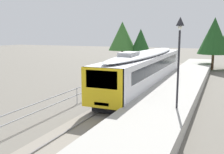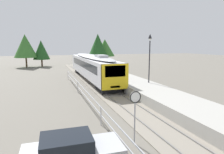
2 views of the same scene
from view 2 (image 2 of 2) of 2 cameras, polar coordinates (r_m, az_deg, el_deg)
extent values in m
plane|color=#6B665B|center=(22.31, -9.49, -3.97)|extent=(160.00, 160.00, 0.00)
cube|color=gray|center=(22.97, -2.08, -3.39)|extent=(3.20, 60.00, 0.06)
cube|color=slate|center=(22.76, -3.82, -3.34)|extent=(0.08, 60.00, 0.08)
cube|color=slate|center=(23.17, -0.37, -3.09)|extent=(0.08, 60.00, 0.08)
cube|color=silver|center=(28.80, -5.84, 3.06)|extent=(2.80, 19.99, 2.55)
cube|color=yellow|center=(19.38, 0.87, 0.08)|extent=(2.80, 0.24, 2.55)
cube|color=black|center=(19.22, 0.95, 1.69)|extent=(2.13, 0.08, 1.12)
cube|color=black|center=(28.76, -5.85, 3.87)|extent=(2.82, 16.80, 0.92)
ellipsoid|color=#B2B5BA|center=(28.68, -5.89, 5.95)|extent=(2.69, 19.19, 0.44)
cube|color=#B2B5BA|center=(23.83, -3.15, 5.99)|extent=(1.10, 2.20, 0.36)
cube|color=#EAE5C6|center=(19.50, 0.93, -2.84)|extent=(1.00, 0.10, 0.20)
cube|color=black|center=(21.81, -1.20, -3.03)|extent=(2.24, 3.20, 0.55)
cube|color=black|center=(36.37, -8.54, 1.84)|extent=(2.24, 3.20, 0.55)
cube|color=#A8A59E|center=(24.01, 5.36, -1.84)|extent=(3.90, 60.00, 0.90)
cylinder|color=#232328|center=(22.07, 10.77, 4.27)|extent=(0.12, 0.12, 4.60)
pyramid|color=#232328|center=(22.01, 11.00, 11.55)|extent=(0.34, 0.34, 0.50)
sphere|color=silver|center=(22.00, 10.97, 10.72)|extent=(0.24, 0.24, 0.24)
cylinder|color=#9EA0A5|center=(10.37, 6.57, -13.26)|extent=(0.07, 0.07, 2.20)
cylinder|color=white|center=(9.91, 6.77, -5.80)|extent=(0.60, 0.03, 0.60)
torus|color=black|center=(9.89, 6.81, -5.82)|extent=(0.61, 0.05, 0.61)
cube|color=#9EA0A5|center=(12.50, -3.25, -8.75)|extent=(0.05, 36.00, 0.05)
cube|color=#9EA0A5|center=(12.67, -3.23, -10.96)|extent=(0.05, 36.00, 0.05)
cylinder|color=#9EA0A5|center=(12.69, -3.22, -11.22)|extent=(0.06, 0.06, 1.25)
cylinder|color=#9EA0A5|center=(21.17, -9.88, -2.97)|extent=(0.06, 0.06, 1.25)
cylinder|color=#9EA0A5|center=(29.95, -12.64, 0.53)|extent=(0.06, 0.06, 1.25)
cube|color=black|center=(8.36, -13.09, -17.93)|extent=(2.05, 1.61, 0.50)
cylinder|color=black|center=(9.70, -3.35, -20.10)|extent=(0.63, 0.22, 0.62)
cylinder|color=brown|center=(48.20, -2.06, 4.67)|extent=(0.36, 0.36, 2.38)
cone|color=#38702D|center=(48.05, -2.08, 8.48)|extent=(4.77, 4.77, 4.04)
cylinder|color=brown|center=(46.36, -4.06, 4.44)|extent=(0.36, 0.36, 2.34)
cone|color=#1E4C1E|center=(46.19, -4.11, 9.15)|extent=(4.61, 4.61, 5.27)
cylinder|color=brown|center=(49.06, -23.56, 3.91)|extent=(0.36, 0.36, 2.24)
cone|color=#38702D|center=(48.90, -23.84, 8.24)|extent=(5.03, 5.03, 5.19)
cylinder|color=brown|center=(49.46, -19.63, 3.86)|extent=(0.36, 0.36, 1.69)
cone|color=#1E4C1E|center=(49.30, -19.83, 7.41)|extent=(3.83, 3.83, 4.45)
camera|label=1|loc=(13.79, 56.20, 6.29)|focal=41.89mm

